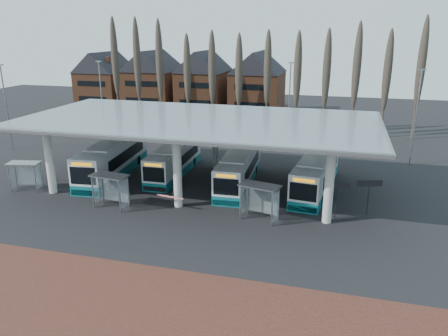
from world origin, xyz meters
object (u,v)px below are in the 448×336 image
(bus_0, at_px, (113,159))
(bus_3, at_px, (316,173))
(shelter_1, at_px, (111,183))
(shelter_2, at_px, (260,194))
(bus_2, at_px, (239,169))
(bus_1, at_px, (174,160))
(shelter_0, at_px, (25,170))

(bus_0, relative_size, bus_3, 1.08)
(shelter_1, xyz_separation_m, shelter_2, (12.19, 0.79, 0.01))
(bus_2, relative_size, shelter_2, 3.43)
(bus_1, relative_size, bus_2, 0.96)
(shelter_0, bearing_deg, bus_0, 36.10)
(bus_3, bearing_deg, bus_1, -177.39)
(bus_2, height_order, shelter_1, bus_2)
(bus_0, bearing_deg, bus_3, -2.97)
(bus_1, xyz_separation_m, shelter_0, (-11.31, -7.85, 0.47))
(bus_0, bearing_deg, bus_2, -3.53)
(shelter_1, bearing_deg, bus_0, 125.17)
(bus_1, height_order, shelter_2, bus_1)
(bus_1, xyz_separation_m, shelter_2, (10.43, -8.70, 0.64))
(bus_2, height_order, shelter_2, bus_2)
(bus_0, xyz_separation_m, bus_2, (12.85, 0.48, -0.16))
(bus_0, height_order, shelter_0, bus_0)
(shelter_1, height_order, shelter_2, shelter_2)
(bus_2, bearing_deg, shelter_2, -67.71)
(bus_2, relative_size, shelter_1, 3.58)
(bus_3, relative_size, shelter_1, 3.69)
(bus_2, distance_m, bus_3, 7.11)
(bus_3, distance_m, shelter_2, 8.65)
(bus_2, relative_size, shelter_0, 3.77)
(bus_3, xyz_separation_m, shelter_0, (-25.41, -6.97, 0.38))
(shelter_0, distance_m, shelter_1, 9.70)
(shelter_0, bearing_deg, shelter_1, -21.47)
(bus_2, xyz_separation_m, bus_3, (7.09, 0.46, 0.03))
(bus_2, xyz_separation_m, shelter_0, (-18.31, -6.51, 0.41))
(bus_0, bearing_deg, bus_1, 11.61)
(bus_1, relative_size, shelter_0, 3.61)
(bus_3, bearing_deg, shelter_2, -108.91)
(bus_2, height_order, shelter_0, bus_2)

